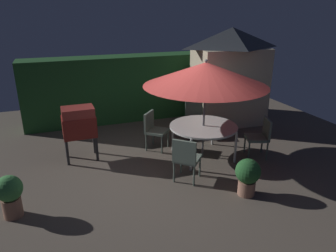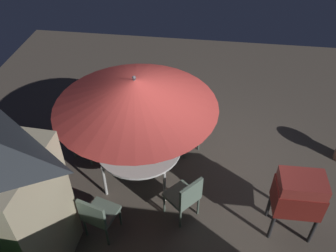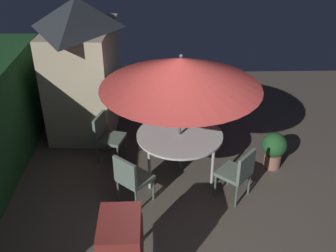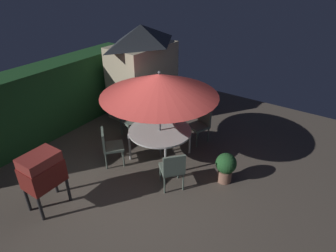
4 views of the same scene
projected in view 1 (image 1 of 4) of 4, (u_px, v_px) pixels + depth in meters
The scene contains 12 objects.
ground_plane at pixel (170, 168), 6.69m from camera, with size 11.00×11.00×0.00m, color brown.
hedge_backdrop at pixel (129, 88), 9.44m from camera, with size 6.02×0.84×1.90m.
garden_shed at pixel (229, 76), 8.94m from camera, with size 2.13×1.41×2.71m.
patio_table at pixel (203, 128), 6.97m from camera, with size 1.50×1.50×0.74m.
patio_umbrella at pixel (206, 74), 6.56m from camera, with size 2.64×2.64×2.19m.
bbq_grill at pixel (79, 123), 6.80m from camera, with size 0.71×0.51×1.20m.
chair_near_shed at pixel (261, 135), 7.03m from camera, with size 0.59×0.59×0.90m.
chair_far_side at pixel (194, 115), 8.33m from camera, with size 0.57×0.58×0.90m.
chair_toward_hedge at pixel (154, 128), 7.45m from camera, with size 0.65×0.65×0.90m.
chair_toward_house at pixel (186, 157), 5.98m from camera, with size 0.65×0.65×0.90m.
potted_plant_by_shed at pixel (248, 175), 5.59m from camera, with size 0.45×0.45×0.69m.
potted_plant_by_grill at pixel (10, 194), 4.98m from camera, with size 0.42×0.42×0.72m.
Camera 1 is at (-2.08, -5.59, 3.15)m, focal length 33.75 mm.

